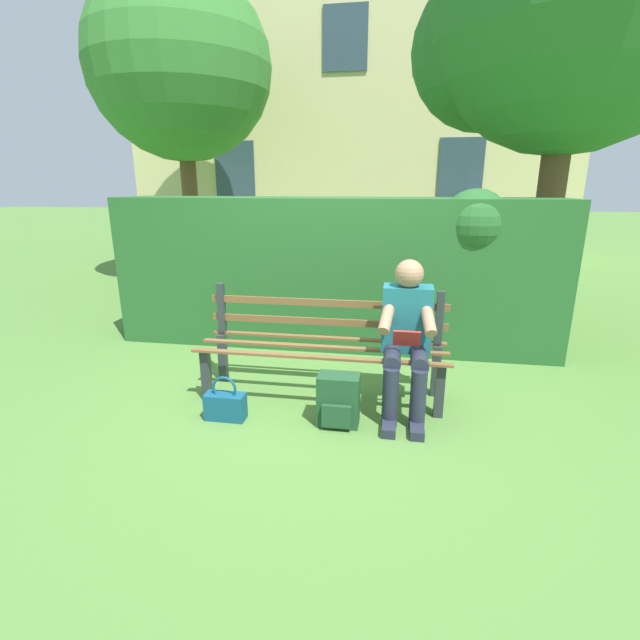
{
  "coord_description": "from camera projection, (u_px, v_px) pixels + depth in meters",
  "views": [
    {
      "loc": [
        -0.57,
        3.51,
        1.73
      ],
      "look_at": [
        0.0,
        0.1,
        0.71
      ],
      "focal_mm": 25.8,
      "sensor_mm": 36.0,
      "label": 1
    }
  ],
  "objects": [
    {
      "name": "person_seated",
      "position": [
        406.0,
        334.0,
        3.52
      ],
      "size": [
        0.44,
        0.73,
        1.19
      ],
      "color": "#1E6672",
      "rests_on": "ground"
    },
    {
      "name": "building_facade",
      "position": [
        352.0,
        100.0,
        10.91
      ],
      "size": [
        9.73,
        3.24,
        7.3
      ],
      "color": "beige",
      "rests_on": "ground"
    },
    {
      "name": "backpack",
      "position": [
        338.0,
        400.0,
        3.41
      ],
      "size": [
        0.31,
        0.26,
        0.39
      ],
      "color": "#1E4728",
      "rests_on": "ground"
    },
    {
      "name": "hedge_backdrop",
      "position": [
        336.0,
        269.0,
        5.01
      ],
      "size": [
        4.72,
        0.82,
        1.69
      ],
      "color": "#265B28",
      "rests_on": "ground"
    },
    {
      "name": "tree",
      "position": [
        560.0,
        13.0,
        5.0
      ],
      "size": [
        3.27,
        3.11,
        5.15
      ],
      "color": "brown",
      "rests_on": "ground"
    },
    {
      "name": "ground",
      "position": [
        322.0,
        397.0,
        3.9
      ],
      "size": [
        60.0,
        60.0,
        0.0
      ],
      "primitive_type": "plane",
      "color": "#517F38"
    },
    {
      "name": "park_bench",
      "position": [
        323.0,
        344.0,
        3.85
      ],
      "size": [
        2.04,
        0.54,
        0.9
      ],
      "color": "#2D3338",
      "rests_on": "ground"
    },
    {
      "name": "handbag",
      "position": [
        225.0,
        405.0,
        3.5
      ],
      "size": [
        0.31,
        0.14,
        0.35
      ],
      "color": "navy",
      "rests_on": "ground"
    },
    {
      "name": "tree_far",
      "position": [
        175.0,
        72.0,
        7.82
      ],
      "size": [
        3.22,
        3.07,
        5.17
      ],
      "color": "brown",
      "rests_on": "ground"
    }
  ]
}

